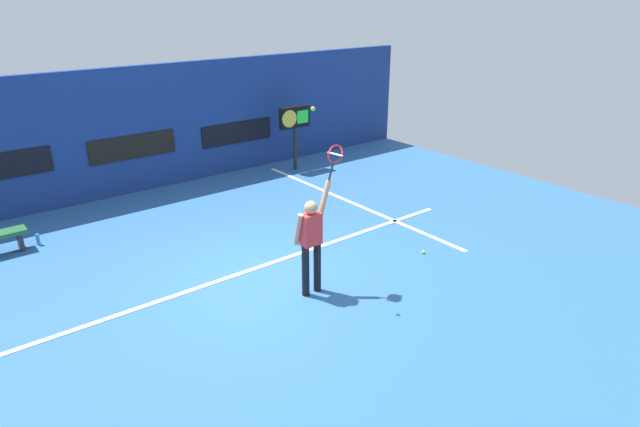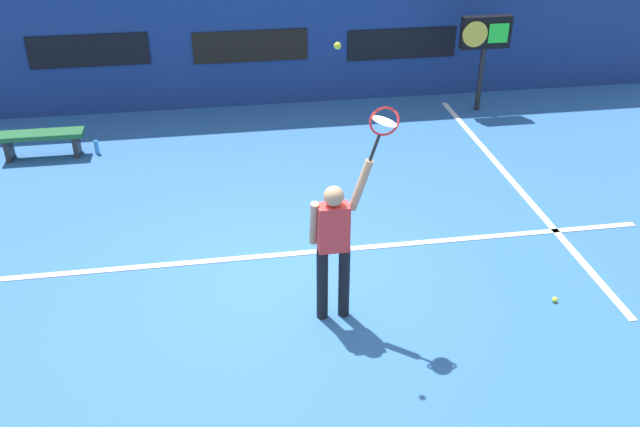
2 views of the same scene
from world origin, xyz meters
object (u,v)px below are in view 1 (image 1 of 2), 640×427
at_px(tennis_player, 311,239).
at_px(spare_ball, 423,252).
at_px(tennis_racket, 335,156).
at_px(water_bottle, 38,239).
at_px(tennis_ball, 313,109).
at_px(scoreboard_clock, 295,120).

xyz_separation_m(tennis_player, spare_ball, (2.66, -0.17, -0.98)).
bearing_deg(spare_ball, tennis_player, 176.29).
xyz_separation_m(tennis_racket, water_bottle, (-3.73, 4.99, -2.24)).
xyz_separation_m(tennis_player, water_bottle, (-3.24, 4.98, -0.89)).
bearing_deg(tennis_racket, water_bottle, 126.77).
xyz_separation_m(tennis_racket, spare_ball, (2.17, -0.17, -2.32)).
xyz_separation_m(tennis_player, tennis_ball, (0.00, -0.07, 2.18)).
height_order(scoreboard_clock, spare_ball, scoreboard_clock).
height_order(tennis_racket, scoreboard_clock, tennis_racket).
bearing_deg(tennis_racket, spare_ball, -4.44).
bearing_deg(scoreboard_clock, tennis_player, -123.55).
bearing_deg(tennis_ball, spare_ball, -2.30).
bearing_deg(water_bottle, tennis_player, -56.99).
height_order(tennis_racket, water_bottle, tennis_racket).
bearing_deg(tennis_ball, scoreboard_clock, 56.75).
height_order(tennis_player, tennis_racket, tennis_racket).
distance_m(tennis_ball, spare_ball, 4.13).
distance_m(tennis_ball, scoreboard_clock, 7.36).
relative_size(tennis_racket, water_bottle, 2.61).
xyz_separation_m(tennis_player, scoreboard_clock, (3.92, 5.91, 0.43)).
relative_size(tennis_racket, scoreboard_clock, 0.34).
relative_size(scoreboard_clock, water_bottle, 7.65).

